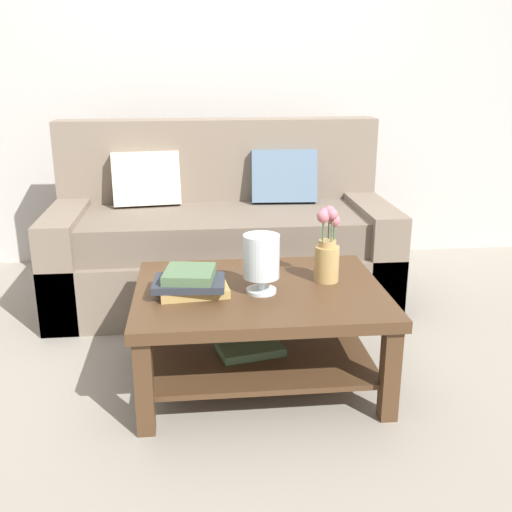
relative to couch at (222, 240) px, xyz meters
The scene contains 7 objects.
ground_plane 0.85m from the couch, 86.79° to the right, with size 10.00×10.00×0.00m, color gray.
back_wall 1.32m from the couch, 87.18° to the left, with size 6.40×0.12×2.70m, color #BCB7B2.
couch is the anchor object (origin of this frame).
coffee_table 1.08m from the couch, 84.02° to the right, with size 1.09×0.84×0.45m.
book_stack_main 1.14m from the couch, 99.41° to the right, with size 0.33×0.25×0.11m.
glass_hurricane_vase 1.15m from the couch, 84.13° to the right, with size 0.16×0.16×0.26m.
flower_pitcher 1.12m from the couch, 67.20° to the right, with size 0.11×0.11×0.34m.
Camera 1 is at (-0.20, -2.76, 1.40)m, focal length 42.44 mm.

